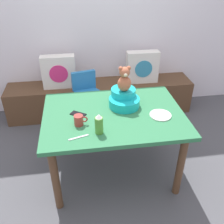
% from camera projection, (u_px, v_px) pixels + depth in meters
% --- Properties ---
extents(ground_plane, '(8.00, 8.00, 0.00)m').
position_uv_depth(ground_plane, '(113.00, 170.00, 2.76)').
color(ground_plane, '#4C4C51').
extents(back_wall, '(4.40, 0.10, 2.60)m').
position_uv_depth(back_wall, '(97.00, 17.00, 3.31)').
color(back_wall, silver).
rests_on(back_wall, ground_plane).
extents(window_bench, '(2.60, 0.44, 0.46)m').
position_uv_depth(window_bench, '(101.00, 98.00, 3.66)').
color(window_bench, brown).
rests_on(window_bench, ground_plane).
extents(pillow_floral_left, '(0.44, 0.15, 0.44)m').
position_uv_depth(pillow_floral_left, '(59.00, 72.00, 3.33)').
color(pillow_floral_left, white).
rests_on(pillow_floral_left, window_bench).
extents(pillow_floral_right, '(0.44, 0.15, 0.44)m').
position_uv_depth(pillow_floral_right, '(142.00, 67.00, 3.47)').
color(pillow_floral_right, white).
rests_on(pillow_floral_right, window_bench).
extents(dining_table, '(1.32, 0.95, 0.74)m').
position_uv_depth(dining_table, '(114.00, 122.00, 2.41)').
color(dining_table, '#2D7247').
rests_on(dining_table, ground_plane).
extents(highchair, '(0.39, 0.50, 0.79)m').
position_uv_depth(highchair, '(87.00, 95.00, 3.11)').
color(highchair, '#2672B2').
rests_on(highchair, ground_plane).
extents(infant_seat_teal, '(0.30, 0.33, 0.16)m').
position_uv_depth(infant_seat_teal, '(124.00, 99.00, 2.45)').
color(infant_seat_teal, '#16ABB2').
rests_on(infant_seat_teal, dining_table).
extents(teddy_bear, '(0.13, 0.12, 0.25)m').
position_uv_depth(teddy_bear, '(124.00, 80.00, 2.33)').
color(teddy_bear, '#AB5C3F').
rests_on(teddy_bear, infant_seat_teal).
extents(ketchup_bottle, '(0.07, 0.07, 0.18)m').
position_uv_depth(ketchup_bottle, '(99.00, 124.00, 2.06)').
color(ketchup_bottle, '#4C8C33').
rests_on(ketchup_bottle, dining_table).
extents(coffee_mug, '(0.12, 0.08, 0.09)m').
position_uv_depth(coffee_mug, '(79.00, 120.00, 2.18)').
color(coffee_mug, '#9E332D').
rests_on(coffee_mug, dining_table).
extents(dinner_plate_near, '(0.20, 0.20, 0.01)m').
position_uv_depth(dinner_plate_near, '(160.00, 115.00, 2.32)').
color(dinner_plate_near, white).
rests_on(dinner_plate_near, dining_table).
extents(cell_phone, '(0.16, 0.14, 0.01)m').
position_uv_depth(cell_phone, '(78.00, 114.00, 2.34)').
color(cell_phone, black).
rests_on(cell_phone, dining_table).
extents(table_fork, '(0.17, 0.06, 0.01)m').
position_uv_depth(table_fork, '(79.00, 137.00, 2.04)').
color(table_fork, silver).
rests_on(table_fork, dining_table).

